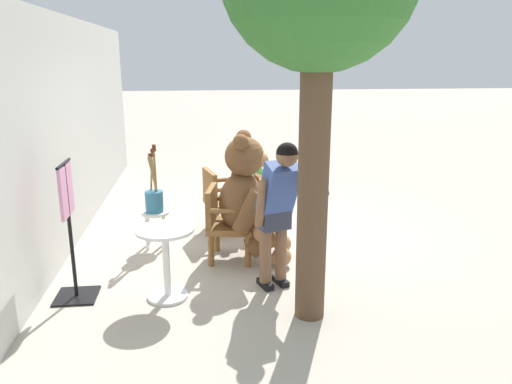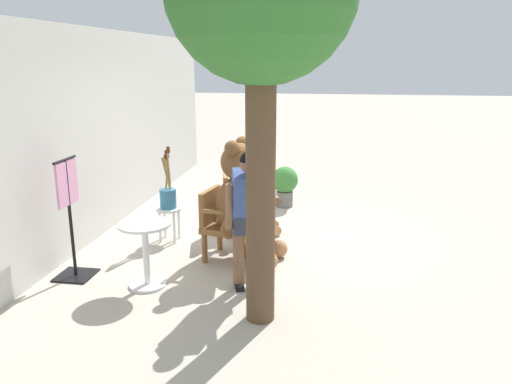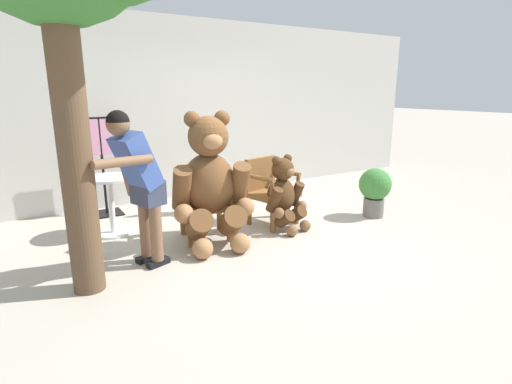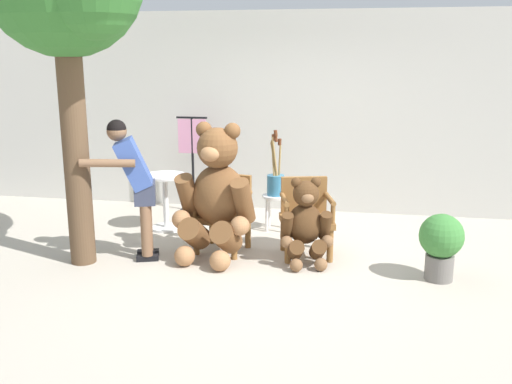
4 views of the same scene
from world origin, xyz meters
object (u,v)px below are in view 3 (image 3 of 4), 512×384
(teddy_bear_large, at_px, (210,181))
(potted_plant, at_px, (375,189))
(round_side_table, at_px, (111,199))
(wooden_chair_right, at_px, (270,189))
(teddy_bear_small, at_px, (284,194))
(wooden_chair_left, at_px, (204,199))
(clothing_display_stand, at_px, (103,164))
(person_visitor, at_px, (138,177))
(white_stool, at_px, (209,188))
(brush_bucket, at_px, (209,168))

(teddy_bear_large, xyz_separation_m, potted_plant, (2.35, -0.26, -0.34))
(round_side_table, xyz_separation_m, potted_plant, (3.25, -1.16, -0.05))
(potted_plant, bearing_deg, round_side_table, 160.43)
(wooden_chair_right, height_order, teddy_bear_large, teddy_bear_large)
(wooden_chair_right, height_order, teddy_bear_small, teddy_bear_small)
(wooden_chair_left, relative_size, round_side_table, 1.19)
(potted_plant, bearing_deg, wooden_chair_right, 159.56)
(teddy_bear_large, height_order, clothing_display_stand, teddy_bear_large)
(person_visitor, distance_m, potted_plant, 3.24)
(teddy_bear_large, bearing_deg, teddy_bear_small, -1.74)
(wooden_chair_left, bearing_deg, teddy_bear_small, -16.80)
(teddy_bear_large, relative_size, round_side_table, 2.08)
(person_visitor, xyz_separation_m, clothing_display_stand, (0.05, 2.00, -0.20))
(wooden_chair_left, distance_m, teddy_bear_large, 0.38)
(white_stool, distance_m, potted_plant, 2.31)
(potted_plant, distance_m, clothing_display_stand, 3.77)
(teddy_bear_large, bearing_deg, wooden_chair_right, 15.14)
(potted_plant, bearing_deg, teddy_bear_large, 173.69)
(brush_bucket, height_order, clothing_display_stand, clothing_display_stand)
(brush_bucket, height_order, potted_plant, brush_bucket)
(white_stool, height_order, round_side_table, round_side_table)
(person_visitor, bearing_deg, potted_plant, -0.91)
(wooden_chair_right, height_order, potted_plant, wooden_chair_right)
(white_stool, bearing_deg, wooden_chair_left, -118.89)
(wooden_chair_left, xyz_separation_m, teddy_bear_small, (0.96, -0.29, -0.00))
(clothing_display_stand, bearing_deg, potted_plant, -33.17)
(teddy_bear_small, distance_m, person_visitor, 1.90)
(wooden_chair_left, xyz_separation_m, potted_plant, (2.33, -0.52, -0.07))
(teddy_bear_small, bearing_deg, wooden_chair_left, 163.20)
(round_side_table, bearing_deg, teddy_bear_small, -26.14)
(potted_plant, bearing_deg, teddy_bear_small, 170.43)
(clothing_display_stand, bearing_deg, person_visitor, -91.54)
(wooden_chair_left, height_order, round_side_table, wooden_chair_left)
(wooden_chair_left, bearing_deg, white_stool, 61.11)
(teddy_bear_large, height_order, round_side_table, teddy_bear_large)
(teddy_bear_large, bearing_deg, wooden_chair_left, 84.43)
(teddy_bear_large, distance_m, round_side_table, 1.30)
(teddy_bear_small, relative_size, brush_bucket, 1.13)
(person_visitor, relative_size, potted_plant, 2.27)
(teddy_bear_large, bearing_deg, person_visitor, -166.13)
(teddy_bear_small, bearing_deg, clothing_display_stand, 134.26)
(wooden_chair_right, distance_m, teddy_bear_large, 1.03)
(brush_bucket, bearing_deg, clothing_display_stand, 152.05)
(wooden_chair_left, distance_m, round_side_table, 1.12)
(person_visitor, bearing_deg, teddy_bear_large, 13.87)
(wooden_chair_left, bearing_deg, wooden_chair_right, -0.05)
(wooden_chair_left, distance_m, wooden_chair_right, 0.93)
(wooden_chair_left, distance_m, teddy_bear_small, 1.00)
(clothing_display_stand, bearing_deg, brush_bucket, -27.95)
(white_stool, bearing_deg, person_visitor, -135.45)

